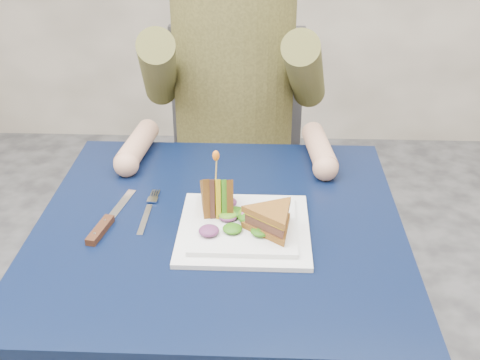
{
  "coord_description": "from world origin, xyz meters",
  "views": [
    {
      "loc": [
        0.09,
        -1.04,
        1.4
      ],
      "look_at": [
        0.04,
        0.01,
        0.82
      ],
      "focal_mm": 45.0,
      "sensor_mm": 36.0,
      "label": 1
    }
  ],
  "objects_px": {
    "table": "(220,253)",
    "knife": "(104,225)",
    "chair": "(236,156)",
    "fork": "(148,212)",
    "diner": "(233,52)",
    "sandwich_flat": "(272,220)",
    "sandwich_upright": "(217,196)",
    "plate": "(244,228)"
  },
  "relations": [
    {
      "from": "diner",
      "to": "knife",
      "type": "bearing_deg",
      "value": -110.94
    },
    {
      "from": "chair",
      "to": "diner",
      "type": "height_order",
      "value": "diner"
    },
    {
      "from": "chair",
      "to": "fork",
      "type": "distance_m",
      "value": 0.7
    },
    {
      "from": "diner",
      "to": "fork",
      "type": "bearing_deg",
      "value": -105.65
    },
    {
      "from": "chair",
      "to": "sandwich_upright",
      "type": "bearing_deg",
      "value": -90.44
    },
    {
      "from": "plate",
      "to": "knife",
      "type": "height_order",
      "value": "plate"
    },
    {
      "from": "sandwich_upright",
      "to": "fork",
      "type": "xyz_separation_m",
      "value": [
        -0.15,
        0.01,
        -0.05
      ]
    },
    {
      "from": "diner",
      "to": "sandwich_upright",
      "type": "xyz_separation_m",
      "value": [
        -0.01,
        -0.56,
        -0.13
      ]
    },
    {
      "from": "table",
      "to": "sandwich_flat",
      "type": "distance_m",
      "value": 0.17
    },
    {
      "from": "sandwich_flat",
      "to": "knife",
      "type": "xyz_separation_m",
      "value": [
        -0.34,
        0.03,
        -0.04
      ]
    },
    {
      "from": "sandwich_upright",
      "to": "knife",
      "type": "distance_m",
      "value": 0.23
    },
    {
      "from": "sandwich_flat",
      "to": "sandwich_upright",
      "type": "distance_m",
      "value": 0.13
    },
    {
      "from": "table",
      "to": "diner",
      "type": "xyz_separation_m",
      "value": [
        -0.0,
        0.57,
        0.26
      ]
    },
    {
      "from": "table",
      "to": "sandwich_flat",
      "type": "xyz_separation_m",
      "value": [
        0.11,
        -0.06,
        0.12
      ]
    },
    {
      "from": "diner",
      "to": "knife",
      "type": "xyz_separation_m",
      "value": [
        -0.23,
        -0.6,
        -0.18
      ]
    },
    {
      "from": "table",
      "to": "chair",
      "type": "relative_size",
      "value": 0.81
    },
    {
      "from": "sandwich_upright",
      "to": "knife",
      "type": "xyz_separation_m",
      "value": [
        -0.23,
        -0.04,
        -0.05
      ]
    },
    {
      "from": "table",
      "to": "fork",
      "type": "height_order",
      "value": "fork"
    },
    {
      "from": "diner",
      "to": "sandwich_flat",
      "type": "relative_size",
      "value": 4.38
    },
    {
      "from": "table",
      "to": "knife",
      "type": "xyz_separation_m",
      "value": [
        -0.23,
        -0.03,
        0.09
      ]
    },
    {
      "from": "sandwich_flat",
      "to": "sandwich_upright",
      "type": "xyz_separation_m",
      "value": [
        -0.11,
        0.07,
        0.01
      ]
    },
    {
      "from": "chair",
      "to": "sandwich_flat",
      "type": "height_order",
      "value": "chair"
    },
    {
      "from": "plate",
      "to": "diner",
      "type": "bearing_deg",
      "value": 94.89
    },
    {
      "from": "diner",
      "to": "sandwich_flat",
      "type": "bearing_deg",
      "value": -80.39
    },
    {
      "from": "chair",
      "to": "sandwich_upright",
      "type": "relative_size",
      "value": 7.04
    },
    {
      "from": "diner",
      "to": "chair",
      "type": "bearing_deg",
      "value": 90.0
    },
    {
      "from": "knife",
      "to": "table",
      "type": "bearing_deg",
      "value": 8.01
    },
    {
      "from": "chair",
      "to": "sandwich_flat",
      "type": "relative_size",
      "value": 5.47
    },
    {
      "from": "chair",
      "to": "fork",
      "type": "bearing_deg",
      "value": -103.08
    },
    {
      "from": "diner",
      "to": "plate",
      "type": "distance_m",
      "value": 0.63
    },
    {
      "from": "table",
      "to": "diner",
      "type": "relative_size",
      "value": 1.01
    },
    {
      "from": "table",
      "to": "knife",
      "type": "relative_size",
      "value": 3.39
    },
    {
      "from": "diner",
      "to": "sandwich_upright",
      "type": "height_order",
      "value": "diner"
    },
    {
      "from": "sandwich_upright",
      "to": "fork",
      "type": "height_order",
      "value": "sandwich_upright"
    },
    {
      "from": "diner",
      "to": "sandwich_upright",
      "type": "bearing_deg",
      "value": -90.53
    },
    {
      "from": "table",
      "to": "plate",
      "type": "relative_size",
      "value": 2.88
    },
    {
      "from": "chair",
      "to": "plate",
      "type": "xyz_separation_m",
      "value": [
        0.05,
        -0.72,
        0.2
      ]
    },
    {
      "from": "plate",
      "to": "sandwich_upright",
      "type": "distance_m",
      "value": 0.09
    },
    {
      "from": "fork",
      "to": "diner",
      "type": "bearing_deg",
      "value": 74.35
    },
    {
      "from": "diner",
      "to": "table",
      "type": "bearing_deg",
      "value": -90.0
    },
    {
      "from": "fork",
      "to": "sandwich_upright",
      "type": "bearing_deg",
      "value": -5.71
    },
    {
      "from": "plate",
      "to": "sandwich_upright",
      "type": "relative_size",
      "value": 1.97
    }
  ]
}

